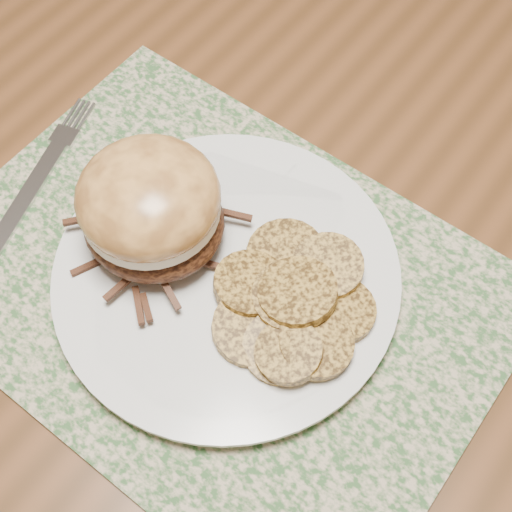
% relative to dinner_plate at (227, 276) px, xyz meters
% --- Properties ---
extents(ground, '(3.50, 3.50, 0.00)m').
position_rel_dinner_plate_xyz_m(ground, '(0.21, 0.19, -0.76)').
color(ground, '#51321C').
rests_on(ground, ground).
extents(placemat, '(0.45, 0.33, 0.00)m').
position_rel_dinner_plate_xyz_m(placemat, '(-0.00, -0.01, -0.01)').
color(placemat, '#355C2F').
rests_on(placemat, dining_table).
extents(dinner_plate, '(0.26, 0.26, 0.02)m').
position_rel_dinner_plate_xyz_m(dinner_plate, '(0.00, 0.00, 0.00)').
color(dinner_plate, silver).
rests_on(dinner_plate, placemat).
extents(pork_sandwich, '(0.12, 0.11, 0.09)m').
position_rel_dinner_plate_xyz_m(pork_sandwich, '(-0.07, -0.01, 0.05)').
color(pork_sandwich, black).
rests_on(pork_sandwich, dinner_plate).
extents(roasted_potatoes, '(0.14, 0.15, 0.03)m').
position_rel_dinner_plate_xyz_m(roasted_potatoes, '(0.06, 0.00, 0.02)').
color(roasted_potatoes, '#AE8133').
rests_on(roasted_potatoes, dinner_plate).
extents(fork, '(0.07, 0.18, 0.00)m').
position_rel_dinner_plate_xyz_m(fork, '(-0.19, -0.02, -0.01)').
color(fork, '#B1B2B8').
rests_on(fork, placemat).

